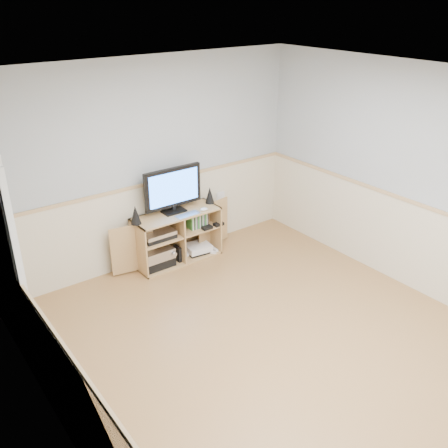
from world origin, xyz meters
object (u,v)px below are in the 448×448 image
(monitor, at_px, (173,189))
(keyboard, at_px, (188,215))
(media_cabinet, at_px, (175,235))
(game_consoles, at_px, (197,249))

(monitor, height_order, keyboard, monitor)
(media_cabinet, distance_m, monitor, 0.63)
(media_cabinet, bearing_deg, monitor, -90.00)
(media_cabinet, relative_size, keyboard, 5.46)
(media_cabinet, bearing_deg, keyboard, -66.71)
(media_cabinet, height_order, game_consoles, media_cabinet)
(media_cabinet, bearing_deg, game_consoles, -12.63)
(game_consoles, bearing_deg, keyboard, -147.83)
(monitor, height_order, game_consoles, monitor)
(media_cabinet, xyz_separation_m, game_consoles, (0.28, -0.06, -0.26))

